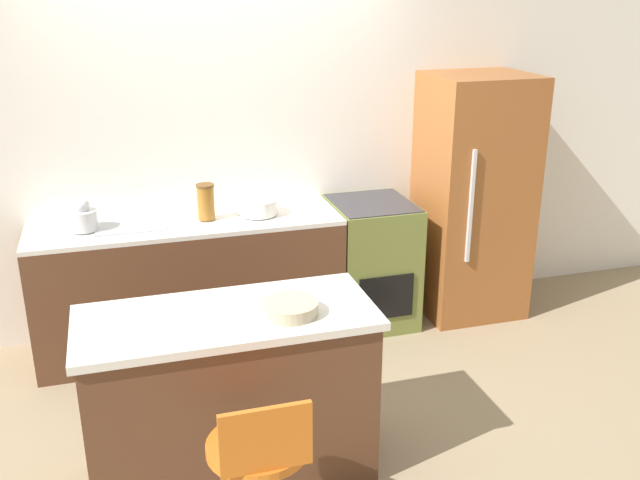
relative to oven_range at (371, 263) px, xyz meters
The scene contains 10 objects.
ground_plane 1.14m from the oven_range, 161.84° to the right, with size 14.00×14.00×0.00m, color #998466.
wall_back 1.35m from the oven_range, 161.17° to the left, with size 8.00×0.06×2.60m.
back_counter 1.29m from the oven_range, behind, with size 2.00×0.61×0.90m.
kitchen_island 1.91m from the oven_range, 131.47° to the right, with size 1.41×0.61×0.90m.
oven_range is the anchor object (origin of this frame).
refrigerator 0.88m from the oven_range, ahead, with size 0.71×0.67×1.76m.
kettle 1.99m from the oven_range, behind, with size 0.17×0.17×0.20m.
mixing_bowl 0.96m from the oven_range, behind, with size 0.25×0.25×0.10m.
canister_jar 1.29m from the oven_range, behind, with size 0.12×0.12×0.23m.
fruit_bowl 1.87m from the oven_range, 122.92° to the right, with size 0.27×0.27×0.06m.
Camera 1 is at (-0.71, -4.12, 2.38)m, focal length 40.00 mm.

